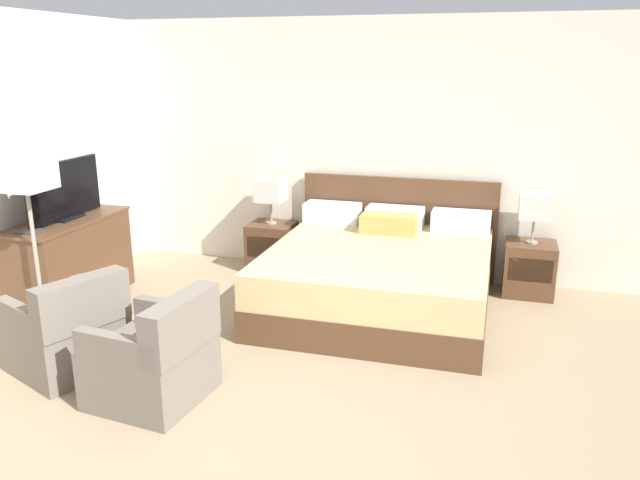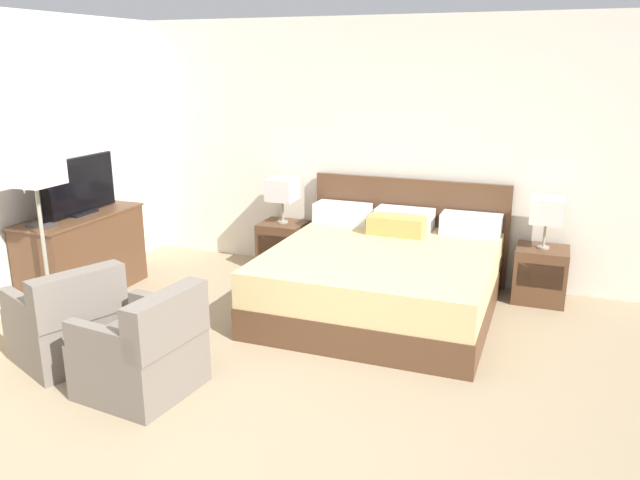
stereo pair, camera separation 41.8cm
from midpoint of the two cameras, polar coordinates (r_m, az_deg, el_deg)
The scene contains 14 objects.
ground_plane at distance 3.94m, azimuth -4.99°, elevation -17.95°, with size 10.05×10.05×0.00m, color #998466.
wall_back at distance 6.53m, azimuth 7.84°, elevation 8.15°, with size 6.79×0.06×2.63m, color silver.
wall_left at distance 6.13m, azimuth -23.92°, elevation 6.42°, with size 0.06×5.15×2.63m, color silver.
bed at distance 5.70m, azimuth 7.91°, elevation -3.35°, with size 2.01×2.07×1.05m.
nightstand_left at distance 6.78m, azimuth -1.63°, elevation -0.54°, with size 0.47×0.43×0.52m.
nightstand_right at distance 6.30m, azimuth 21.31°, elevation -2.98°, with size 0.47×0.43×0.52m.
table_lamp_left at distance 6.63m, azimuth -1.66°, elevation 4.58°, with size 0.29×0.29×0.48m.
table_lamp_right at distance 6.14m, azimuth 21.90°, elevation 2.49°, with size 0.29×0.29×0.48m.
dresser at distance 6.33m, azimuth -19.10°, elevation -1.22°, with size 0.53×1.28×0.80m.
tv at distance 6.19m, azimuth -19.49°, elevation 4.57°, with size 0.18×0.97×0.54m.
book_red_cover at distance 5.88m, azimuth -22.30°, elevation 1.24°, with size 0.21×0.15×0.02m, color #383333.
armchair_by_window at distance 5.02m, azimuth -19.82°, elevation -7.35°, with size 0.90×0.89×0.76m.
armchair_companion at distance 4.41m, azimuth -13.17°, elevation -10.12°, with size 0.76×0.75×0.76m.
floor_lamp at distance 5.44m, azimuth -22.61°, elevation 4.93°, with size 0.35×0.35×1.49m.
Camera 2 is at (1.66, -2.85, 2.20)m, focal length 35.00 mm.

